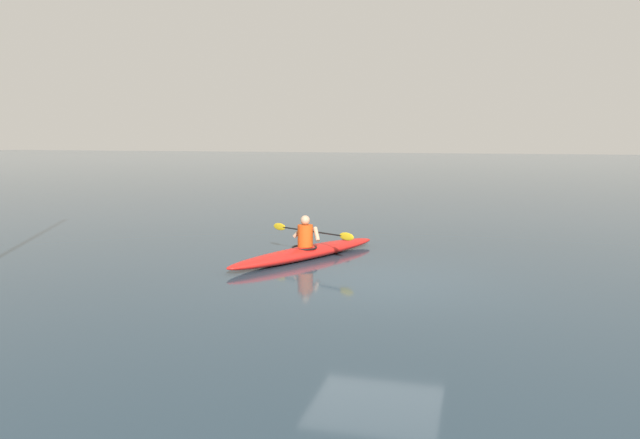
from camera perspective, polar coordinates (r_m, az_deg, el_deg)
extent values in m
plane|color=#283D4C|center=(11.60, 5.44, -5.83)|extent=(160.00, 160.00, 0.00)
ellipsoid|color=red|center=(13.60, -1.27, -3.12)|extent=(2.67, 4.36, 0.28)
torus|color=black|center=(13.53, -1.48, -2.66)|extent=(0.77, 0.77, 0.04)
cylinder|color=black|center=(14.59, 2.46, -1.84)|extent=(0.18, 0.18, 0.02)
cylinder|color=#E04C14|center=(13.50, -1.40, -1.54)|extent=(0.34, 0.34, 0.49)
sphere|color=tan|center=(13.45, -1.40, -0.05)|extent=(0.21, 0.21, 0.21)
cylinder|color=black|center=(13.64, -0.82, -1.12)|extent=(1.85, 0.98, 0.03)
ellipsoid|color=gold|center=(14.35, -3.83, -0.68)|extent=(0.37, 0.22, 0.17)
ellipsoid|color=gold|center=(12.96, 2.52, -1.61)|extent=(0.37, 0.22, 0.17)
cylinder|color=tan|center=(13.74, -1.99, -1.14)|extent=(0.32, 0.14, 0.34)
cylinder|color=tan|center=(13.37, -0.32, -1.39)|extent=(0.23, 0.28, 0.34)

